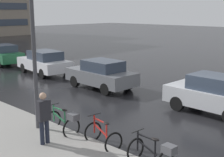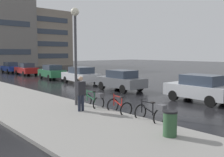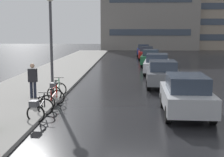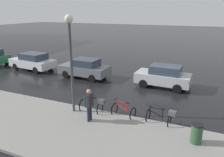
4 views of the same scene
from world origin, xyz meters
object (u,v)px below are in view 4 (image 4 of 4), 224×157
(trash_bin, at_px, (196,135))
(car_silver, at_px, (164,76))
(bicycle_second, at_px, (123,110))
(pedestrian, at_px, (89,104))
(car_grey, at_px, (85,68))
(bicycle_nearest, at_px, (162,116))
(car_white, at_px, (33,61))
(streetlamp, at_px, (70,48))
(bicycle_third, at_px, (93,105))

(trash_bin, bearing_deg, car_silver, 21.55)
(bicycle_second, height_order, pedestrian, pedestrian)
(bicycle_second, bearing_deg, trash_bin, -107.57)
(pedestrian, bearing_deg, bicycle_second, -45.93)
(car_grey, relative_size, pedestrian, 2.33)
(bicycle_nearest, height_order, bicycle_second, bicycle_second)
(bicycle_nearest, bearing_deg, trash_bin, -124.12)
(bicycle_nearest, distance_m, car_white, 14.43)
(car_grey, bearing_deg, bicycle_second, -134.49)
(car_silver, relative_size, streetlamp, 0.75)
(car_silver, xyz_separation_m, trash_bin, (-6.80, -2.69, -0.33))
(streetlamp, distance_m, trash_bin, 7.07)
(car_silver, relative_size, car_grey, 0.94)
(car_silver, height_order, car_grey, car_silver)
(bicycle_second, bearing_deg, car_grey, 45.51)
(car_white, distance_m, streetlamp, 11.00)
(car_grey, height_order, trash_bin, car_grey)
(car_grey, bearing_deg, bicycle_third, -145.74)
(bicycle_second, xyz_separation_m, car_white, (5.61, 11.25, 0.43))
(trash_bin, bearing_deg, bicycle_third, 80.06)
(bicycle_third, distance_m, car_white, 11.23)
(bicycle_second, distance_m, streetlamp, 4.22)
(bicycle_second, relative_size, car_silver, 0.32)
(car_silver, height_order, streetlamp, streetlamp)
(bicycle_nearest, distance_m, streetlamp, 5.65)
(car_silver, bearing_deg, trash_bin, -158.45)
(bicycle_second, relative_size, pedestrian, 0.70)
(bicycle_second, xyz_separation_m, trash_bin, (-1.16, -3.67, 0.12))
(bicycle_third, distance_m, streetlamp, 3.29)
(car_grey, height_order, pedestrian, pedestrian)
(pedestrian, height_order, trash_bin, pedestrian)
(pedestrian, xyz_separation_m, streetlamp, (0.63, 1.34, 2.57))
(bicycle_nearest, distance_m, car_grey, 9.29)
(car_silver, distance_m, streetlamp, 7.78)
(bicycle_nearest, height_order, bicycle_third, bicycle_third)
(bicycle_second, relative_size, car_grey, 0.30)
(bicycle_third, distance_m, pedestrian, 1.23)
(bicycle_third, xyz_separation_m, car_grey, (5.64, 3.84, 0.31))
(pedestrian, height_order, streetlamp, streetlamp)
(bicycle_third, distance_m, car_grey, 6.83)
(car_white, bearing_deg, trash_bin, -114.41)
(car_silver, bearing_deg, pedestrian, 161.52)
(bicycle_third, height_order, trash_bin, bicycle_third)
(pedestrian, bearing_deg, trash_bin, -88.67)
(car_white, height_order, streetlamp, streetlamp)
(car_silver, bearing_deg, bicycle_nearest, -169.73)
(bicycle_second, distance_m, car_grey, 7.73)
(bicycle_third, bearing_deg, car_white, 58.65)
(car_grey, distance_m, pedestrian, 7.89)
(streetlamp, bearing_deg, trash_bin, -94.60)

